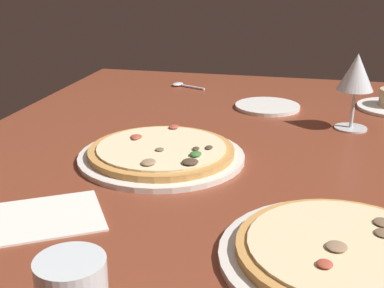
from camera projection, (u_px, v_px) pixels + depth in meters
The scene contains 7 objects.
dining_table at pixel (222, 169), 98.17cm from camera, with size 150.00×110.00×4.00cm, color brown.
pizza_main at pixel (162, 153), 97.00cm from camera, with size 31.23×31.23×3.32cm.
pizza_side at pixel (344, 253), 63.96cm from camera, with size 31.14×31.14×3.16cm.
wine_glass_far at pixel (356, 75), 110.75cm from camera, with size 7.77×7.77×16.76cm.
side_plate at pixel (267, 106), 130.57cm from camera, with size 16.27×16.27×0.90cm, color white.
paper_menu at pixel (29, 220), 74.45cm from camera, with size 13.53×20.77×0.30cm, color white.
spoon at pixel (182, 85), 153.00cm from camera, with size 6.43×11.04×1.00cm.
Camera 1 is at (89.78, 15.07, 39.46)cm, focal length 48.42 mm.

